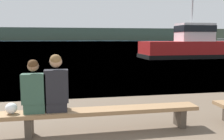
# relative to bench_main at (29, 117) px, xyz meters

# --- Properties ---
(water_surface) EXTENTS (240.00, 240.00, 0.00)m
(water_surface) POSITION_rel_bench_main_xyz_m (0.50, 122.72, -0.37)
(water_surface) COLOR #386084
(water_surface) RESTS_ON ground
(far_shoreline) EXTENTS (600.00, 12.00, 9.75)m
(far_shoreline) POSITION_rel_bench_main_xyz_m (0.50, 194.31, 4.51)
(far_shoreline) COLOR #384233
(far_shoreline) RESTS_ON ground
(bench_main) EXTENTS (6.45, 0.40, 0.45)m
(bench_main) POSITION_rel_bench_main_xyz_m (0.00, 0.00, 0.00)
(bench_main) COLOR #8E6B47
(bench_main) RESTS_ON ground
(person_left) EXTENTS (0.42, 0.37, 0.96)m
(person_left) POSITION_rel_bench_main_xyz_m (0.11, 0.00, 0.49)
(person_left) COLOR #2D4C3D
(person_left) RESTS_ON bench_main
(person_right) EXTENTS (0.42, 0.38, 1.05)m
(person_right) POSITION_rel_bench_main_xyz_m (0.50, -0.00, 0.55)
(person_right) COLOR black
(person_right) RESTS_ON bench_main
(shopping_bag) EXTENTS (0.21, 0.19, 0.20)m
(shopping_bag) POSITION_rel_bench_main_xyz_m (-0.29, -0.00, 0.18)
(shopping_bag) COLOR white
(shopping_bag) RESTS_ON bench_main
(tugboat_red) EXTENTS (9.01, 3.53, 6.03)m
(tugboat_red) POSITION_rel_bench_main_xyz_m (12.01, 16.62, 0.62)
(tugboat_red) COLOR #A81919
(tugboat_red) RESTS_ON water_surface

